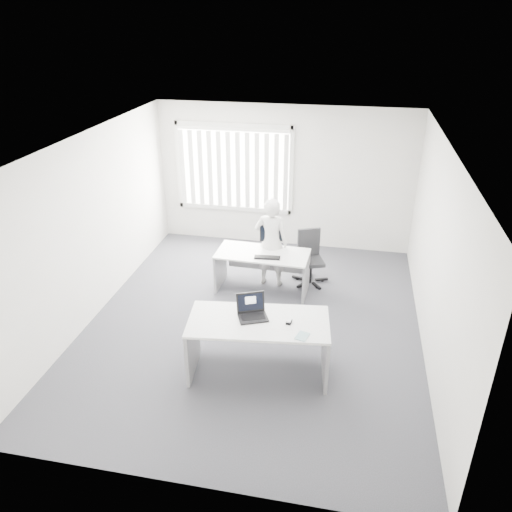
% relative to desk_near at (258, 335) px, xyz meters
% --- Properties ---
extents(ground, '(6.00, 6.00, 0.00)m').
position_rel_desk_near_xyz_m(ground, '(-0.29, 1.12, -0.59)').
color(ground, '#54545C').
rests_on(ground, ground).
extents(wall_back, '(5.00, 0.02, 2.80)m').
position_rel_desk_near_xyz_m(wall_back, '(-0.29, 4.12, 0.81)').
color(wall_back, silver).
rests_on(wall_back, ground).
extents(wall_front, '(5.00, 0.02, 2.80)m').
position_rel_desk_near_xyz_m(wall_front, '(-0.29, -1.88, 0.81)').
color(wall_front, silver).
rests_on(wall_front, ground).
extents(wall_left, '(0.02, 6.00, 2.80)m').
position_rel_desk_near_xyz_m(wall_left, '(-2.79, 1.12, 0.81)').
color(wall_left, silver).
rests_on(wall_left, ground).
extents(wall_right, '(0.02, 6.00, 2.80)m').
position_rel_desk_near_xyz_m(wall_right, '(2.21, 1.12, 0.81)').
color(wall_right, silver).
rests_on(wall_right, ground).
extents(ceiling, '(5.00, 6.00, 0.02)m').
position_rel_desk_near_xyz_m(ceiling, '(-0.29, 1.12, 2.21)').
color(ceiling, white).
rests_on(ceiling, wall_back).
extents(window, '(2.32, 0.06, 1.76)m').
position_rel_desk_near_xyz_m(window, '(-1.29, 4.08, 0.96)').
color(window, silver).
rests_on(window, wall_back).
extents(blinds, '(2.20, 0.10, 1.50)m').
position_rel_desk_near_xyz_m(blinds, '(-1.29, 4.02, 0.93)').
color(blinds, white).
rests_on(blinds, wall_back).
extents(desk_near, '(1.88, 1.05, 0.82)m').
position_rel_desk_near_xyz_m(desk_near, '(0.00, 0.00, 0.00)').
color(desk_near, white).
rests_on(desk_near, ground).
extents(desk_far, '(1.56, 0.77, 0.70)m').
position_rel_desk_near_xyz_m(desk_far, '(-0.35, 2.16, -0.08)').
color(desk_far, white).
rests_on(desk_far, ground).
extents(office_chair, '(0.70, 0.70, 0.95)m').
position_rel_desk_near_xyz_m(office_chair, '(0.41, 2.61, -0.29)').
color(office_chair, black).
rests_on(office_chair, ground).
extents(person, '(0.59, 0.40, 1.58)m').
position_rel_desk_near_xyz_m(person, '(-0.25, 2.41, 0.20)').
color(person, silver).
rests_on(person, ground).
extents(laptop, '(0.46, 0.44, 0.28)m').
position_rel_desk_near_xyz_m(laptop, '(-0.08, 0.04, 0.37)').
color(laptop, black).
rests_on(laptop, desk_near).
extents(paper_sheet, '(0.31, 0.23, 0.00)m').
position_rel_desk_near_xyz_m(paper_sheet, '(0.33, -0.02, 0.23)').
color(paper_sheet, white).
rests_on(paper_sheet, desk_near).
extents(mouse, '(0.07, 0.11, 0.04)m').
position_rel_desk_near_xyz_m(mouse, '(0.39, 0.02, 0.25)').
color(mouse, silver).
rests_on(mouse, paper_sheet).
extents(booklet, '(0.18, 0.22, 0.01)m').
position_rel_desk_near_xyz_m(booklet, '(0.58, -0.23, 0.23)').
color(booklet, white).
rests_on(booklet, desk_near).
extents(keyboard, '(0.43, 0.18, 0.02)m').
position_rel_desk_near_xyz_m(keyboard, '(-0.24, 1.99, 0.12)').
color(keyboard, black).
rests_on(keyboard, desk_far).
extents(monitor, '(0.42, 0.20, 0.40)m').
position_rel_desk_near_xyz_m(monitor, '(-0.25, 2.44, 0.31)').
color(monitor, black).
rests_on(monitor, desk_far).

